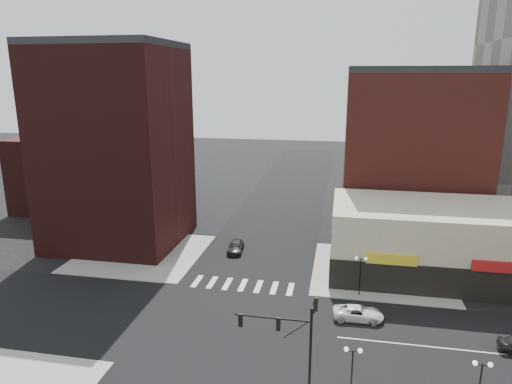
# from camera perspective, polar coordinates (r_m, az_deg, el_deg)

# --- Properties ---
(ground) EXTENTS (240.00, 240.00, 0.00)m
(ground) POSITION_cam_1_polar(r_m,az_deg,el_deg) (42.63, -4.00, -16.32)
(ground) COLOR black
(ground) RESTS_ON ground
(road_ew) EXTENTS (200.00, 14.00, 0.02)m
(road_ew) POSITION_cam_1_polar(r_m,az_deg,el_deg) (42.62, -4.00, -16.31)
(road_ew) COLOR black
(road_ew) RESTS_ON ground
(road_ns) EXTENTS (14.00, 200.00, 0.02)m
(road_ns) POSITION_cam_1_polar(r_m,az_deg,el_deg) (42.62, -4.00, -16.31)
(road_ns) COLOR black
(road_ns) RESTS_ON ground
(sidewalk_nw) EXTENTS (15.00, 15.00, 0.12)m
(sidewalk_nw) POSITION_cam_1_polar(r_m,az_deg,el_deg) (59.50, -14.09, -7.42)
(sidewalk_nw) COLOR gray
(sidewalk_nw) RESTS_ON ground
(sidewalk_ne) EXTENTS (15.00, 15.00, 0.12)m
(sidewalk_ne) POSITION_cam_1_polar(r_m,az_deg,el_deg) (54.58, 15.21, -9.54)
(sidewalk_ne) COLOR gray
(sidewalk_ne) RESTS_ON ground
(building_nw) EXTENTS (16.00, 15.00, 25.00)m
(building_nw) POSITION_cam_1_polar(r_m,az_deg,el_deg) (61.70, -17.06, 5.17)
(building_nw) COLOR #361211
(building_nw) RESTS_ON ground
(building_nw_low) EXTENTS (20.00, 18.00, 12.00)m
(building_nw_low) POSITION_cam_1_polar(r_m,az_deg,el_deg) (82.42, -19.79, 2.56)
(building_nw_low) COLOR #361211
(building_nw_low) RESTS_ON ground
(building_ne_midrise) EXTENTS (18.00, 15.00, 22.00)m
(building_ne_midrise) POSITION_cam_1_polar(r_m,az_deg,el_deg) (66.38, 18.83, 4.33)
(building_ne_midrise) COLOR maroon
(building_ne_midrise) RESTS_ON ground
(building_ne_row) EXTENTS (24.20, 12.20, 8.00)m
(building_ne_row) POSITION_cam_1_polar(r_m,az_deg,el_deg) (54.80, 22.22, -6.38)
(building_ne_row) COLOR beige
(building_ne_row) RESTS_ON ground
(traffic_signal) EXTENTS (5.59, 3.09, 7.77)m
(traffic_signal) POSITION_cam_1_polar(r_m,az_deg,el_deg) (32.34, 5.16, -16.97)
(traffic_signal) COLOR black
(traffic_signal) RESTS_ON ground
(street_lamp_se_a) EXTENTS (1.22, 0.32, 4.16)m
(street_lamp_se_a) POSITION_cam_1_polar(r_m,az_deg,el_deg) (33.03, 11.98, -19.95)
(street_lamp_se_a) COLOR black
(street_lamp_se_a) RESTS_ON sidewalk_se
(street_lamp_se_b) EXTENTS (1.22, 0.32, 4.16)m
(street_lamp_se_b) POSITION_cam_1_polar(r_m,az_deg,el_deg) (34.30, 26.32, -19.86)
(street_lamp_se_b) COLOR black
(street_lamp_se_b) RESTS_ON sidewalk_se
(street_lamp_ne) EXTENTS (1.22, 0.32, 4.16)m
(street_lamp_ne) POSITION_cam_1_polar(r_m,az_deg,el_deg) (47.17, 12.95, -9.02)
(street_lamp_ne) COLOR black
(street_lamp_ne) RESTS_ON sidewalk_ne
(white_suv) EXTENTS (4.62, 2.26, 1.26)m
(white_suv) POSITION_cam_1_polar(r_m,az_deg,el_deg) (44.17, 12.66, -14.55)
(white_suv) COLOR white
(white_suv) RESTS_ON ground
(dark_sedan_north) EXTENTS (2.19, 4.58, 1.29)m
(dark_sedan_north) POSITION_cam_1_polar(r_m,az_deg,el_deg) (58.21, -2.56, -6.85)
(dark_sedan_north) COLOR black
(dark_sedan_north) RESTS_ON ground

